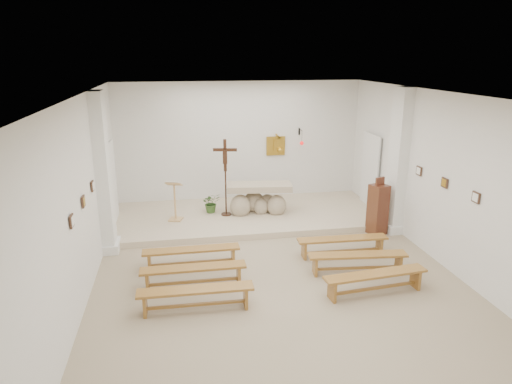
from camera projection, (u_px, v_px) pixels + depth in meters
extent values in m
cube|color=tan|center=(277.00, 279.00, 8.89)|extent=(7.00, 10.00, 0.00)
cube|color=silver|center=(80.00, 203.00, 7.79)|extent=(0.02, 10.00, 3.50)
cube|color=silver|center=(451.00, 184.00, 8.97)|extent=(0.02, 10.00, 3.50)
cube|color=silver|center=(240.00, 143.00, 13.09)|extent=(7.00, 0.02, 3.50)
cube|color=silver|center=(280.00, 97.00, 7.88)|extent=(7.00, 10.00, 0.02)
cube|color=#BDAF91|center=(248.00, 216.00, 12.16)|extent=(6.98, 3.00, 0.15)
cube|color=white|center=(103.00, 174.00, 9.70)|extent=(0.26, 0.55, 3.50)
cube|color=white|center=(398.00, 162.00, 10.84)|extent=(0.26, 0.55, 3.50)
cube|color=gold|center=(276.00, 146.00, 13.27)|extent=(0.55, 0.04, 0.55)
cube|color=black|center=(299.00, 131.00, 13.28)|extent=(0.04, 0.02, 0.20)
cylinder|color=black|center=(301.00, 130.00, 13.12)|extent=(0.02, 0.30, 0.02)
cylinder|color=black|center=(302.00, 137.00, 13.02)|extent=(0.01, 0.01, 0.34)
sphere|color=red|center=(302.00, 143.00, 13.08)|extent=(0.11, 0.11, 0.11)
cube|color=#40291C|center=(72.00, 221.00, 7.05)|extent=(0.03, 0.20, 0.20)
cube|color=#40291C|center=(83.00, 201.00, 7.99)|extent=(0.03, 0.20, 0.20)
cube|color=#40291C|center=(93.00, 186.00, 8.94)|extent=(0.03, 0.20, 0.20)
cube|color=#40291C|center=(476.00, 197.00, 8.23)|extent=(0.03, 0.20, 0.20)
cube|color=#40291C|center=(445.00, 183.00, 9.17)|extent=(0.03, 0.20, 0.20)
cube|color=#40291C|center=(419.00, 171.00, 10.11)|extent=(0.03, 0.20, 0.20)
cube|color=silver|center=(111.00, 228.00, 10.77)|extent=(0.10, 0.85, 0.52)
cube|color=silver|center=(382.00, 211.00, 11.94)|extent=(0.10, 0.85, 0.52)
ellipsoid|color=tan|center=(240.00, 206.00, 11.96)|extent=(0.55, 0.47, 0.62)
ellipsoid|color=tan|center=(277.00, 206.00, 12.04)|extent=(0.51, 0.43, 0.58)
ellipsoid|color=tan|center=(254.00, 202.00, 12.26)|extent=(0.58, 0.50, 0.55)
ellipsoid|color=tan|center=(267.00, 204.00, 12.27)|extent=(0.48, 0.40, 0.51)
ellipsoid|color=tan|center=(261.00, 207.00, 12.09)|extent=(0.40, 0.34, 0.48)
cube|color=tan|center=(259.00, 187.00, 11.98)|extent=(1.76, 0.86, 0.16)
cube|color=tan|center=(176.00, 219.00, 11.63)|extent=(0.40, 0.40, 0.04)
cylinder|color=tan|center=(175.00, 203.00, 11.50)|extent=(0.05, 0.05, 0.91)
cube|color=tan|center=(174.00, 184.00, 11.34)|extent=(0.44, 0.37, 0.15)
cube|color=white|center=(173.00, 183.00, 11.29)|extent=(0.38, 0.31, 0.12)
cylinder|color=#361C11|center=(226.00, 214.00, 12.00)|extent=(0.26, 0.26, 0.03)
cylinder|color=#361C11|center=(226.00, 193.00, 11.84)|extent=(0.04, 0.04, 1.21)
cube|color=#361C11|center=(225.00, 155.00, 11.55)|extent=(0.09, 0.07, 0.83)
cube|color=#361C11|center=(225.00, 150.00, 11.51)|extent=(0.60, 0.18, 0.08)
cube|color=#361C11|center=(225.00, 157.00, 11.53)|extent=(0.12, 0.07, 0.35)
imported|color=#335622|center=(211.00, 203.00, 12.13)|extent=(0.54, 0.49, 0.53)
cube|color=#512C17|center=(378.00, 209.00, 10.99)|extent=(0.48, 0.48, 1.23)
cube|color=#512C17|center=(380.00, 181.00, 10.79)|extent=(0.25, 0.13, 0.20)
cube|color=olive|center=(191.00, 250.00, 9.26)|extent=(1.96, 0.31, 0.04)
cube|color=olive|center=(149.00, 262.00, 9.18)|extent=(0.05, 0.29, 0.37)
cube|color=olive|center=(233.00, 256.00, 9.46)|extent=(0.05, 0.29, 0.37)
cube|color=olive|center=(192.00, 262.00, 9.34)|extent=(1.65, 0.05, 0.04)
cube|color=olive|center=(343.00, 239.00, 9.81)|extent=(1.97, 0.37, 0.04)
cube|color=olive|center=(304.00, 250.00, 9.75)|extent=(0.06, 0.29, 0.37)
cube|color=olive|center=(379.00, 245.00, 9.99)|extent=(0.06, 0.29, 0.37)
cube|color=olive|center=(342.00, 251.00, 9.89)|extent=(1.65, 0.11, 0.04)
cube|color=olive|center=(193.00, 268.00, 8.47)|extent=(1.96, 0.32, 0.04)
cube|color=olive|center=(147.00, 281.00, 8.39)|extent=(0.06, 0.29, 0.37)
cube|color=olive|center=(239.00, 274.00, 8.67)|extent=(0.06, 0.29, 0.37)
cube|color=olive|center=(194.00, 282.00, 8.55)|extent=(1.65, 0.06, 0.04)
cube|color=olive|center=(358.00, 255.00, 9.02)|extent=(1.98, 0.52, 0.04)
cube|color=olive|center=(315.00, 266.00, 9.02)|extent=(0.08, 0.29, 0.37)
cube|color=olive|center=(398.00, 263.00, 9.13)|extent=(0.08, 0.29, 0.37)
cube|color=olive|center=(357.00, 268.00, 9.10)|extent=(1.65, 0.23, 0.04)
cube|color=olive|center=(196.00, 290.00, 7.68)|extent=(1.97, 0.35, 0.04)
cube|color=olive|center=(145.00, 305.00, 7.61)|extent=(0.06, 0.29, 0.37)
cube|color=olive|center=(245.00, 297.00, 7.86)|extent=(0.06, 0.29, 0.37)
cube|color=olive|center=(196.00, 305.00, 7.76)|extent=(1.65, 0.09, 0.04)
cube|color=olive|center=(376.00, 274.00, 8.22)|extent=(1.98, 0.50, 0.04)
cube|color=olive|center=(332.00, 291.00, 8.06)|extent=(0.08, 0.29, 0.37)
cube|color=olive|center=(415.00, 278.00, 8.50)|extent=(0.08, 0.29, 0.37)
cube|color=olive|center=(374.00, 288.00, 8.31)|extent=(1.65, 0.21, 0.04)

